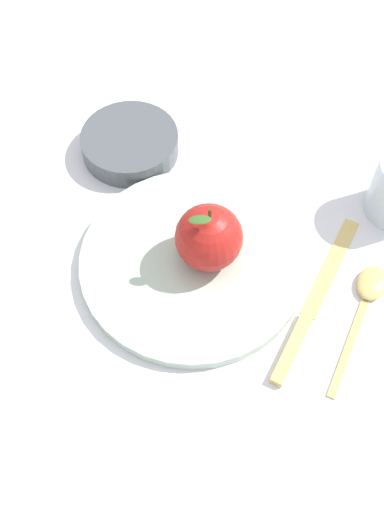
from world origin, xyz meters
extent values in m
plane|color=silver|center=(0.00, 0.00, 0.00)|extent=(2.40, 2.40, 0.00)
cylinder|color=#B2C6B2|center=(0.00, -0.01, 0.01)|extent=(0.27, 0.27, 0.01)
torus|color=#B2C6B2|center=(0.00, -0.01, 0.01)|extent=(0.27, 0.27, 0.01)
sphere|color=#B21E19|center=(-0.01, 0.00, 0.05)|extent=(0.08, 0.08, 0.08)
cylinder|color=#4C3319|center=(-0.01, 0.00, 0.10)|extent=(0.00, 0.00, 0.02)
ellipsoid|color=#386628|center=(0.00, 0.00, 0.10)|extent=(0.03, 0.03, 0.00)
cylinder|color=#4C5156|center=(-0.07, -0.20, 0.02)|extent=(0.13, 0.13, 0.03)
torus|color=#4C5156|center=(-0.07, -0.20, 0.03)|extent=(0.13, 0.13, 0.01)
cylinder|color=#3D4145|center=(-0.07, -0.20, 0.02)|extent=(0.10, 0.10, 0.01)
cube|color=#D8B766|center=(-0.11, 0.11, 0.00)|extent=(0.15, 0.06, 0.00)
cube|color=#D8B766|center=(0.00, 0.14, 0.01)|extent=(0.09, 0.04, 0.01)
ellipsoid|color=#D8B766|center=(-0.13, 0.16, 0.01)|extent=(0.06, 0.05, 0.01)
cube|color=#D8B766|center=(-0.05, 0.18, 0.00)|extent=(0.12, 0.05, 0.01)
camera|label=1|loc=(0.26, 0.25, 0.61)|focal=42.17mm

